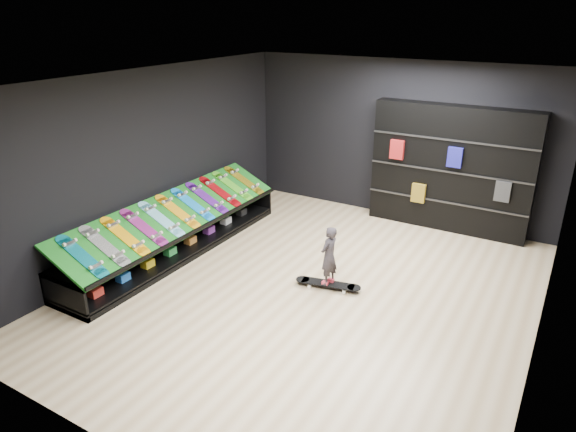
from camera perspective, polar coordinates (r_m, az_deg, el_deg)
The scene contains 22 objects.
floor at distance 7.62m, azimuth 2.51°, elevation -8.20°, with size 6.00×7.00×0.01m, color beige.
ceiling at distance 6.63m, azimuth 2.95°, elevation 14.78°, with size 6.00×7.00×0.01m, color white.
wall_back at distance 10.09m, azimuth 12.15°, elevation 8.20°, with size 6.00×0.02×3.00m, color black.
wall_front at distance 4.50m, azimuth -19.07°, elevation -10.70°, with size 6.00×0.02×3.00m, color black.
wall_left at distance 8.72m, azimuth -15.08°, elevation 5.76°, with size 0.02×7.00×3.00m, color black.
wall_right at distance 6.29m, azimuth 27.67°, elevation -2.46°, with size 0.02×7.00×3.00m, color black.
display_rack at distance 8.84m, azimuth -12.21°, elevation -2.39°, with size 0.90×4.50×0.50m, color black, non-canonical shape.
turf_ramp at distance 8.64m, azimuth -12.21°, elevation 0.33°, with size 1.00×4.50×0.04m, color #0E5D13.
back_shelving at distance 9.74m, azimuth 17.62°, elevation 4.98°, with size 2.86×0.33×2.29m, color black.
floor_skateboard at distance 7.65m, azimuth 4.46°, elevation -7.70°, with size 0.98×0.22×0.09m, color black, non-canonical shape.
child at distance 7.50m, azimuth 4.53°, elevation -5.63°, with size 0.20×0.14×0.54m, color black.
display_board_0 at distance 7.46m, azimuth -21.91°, elevation -4.19°, with size 0.98×0.22×0.09m, color #0C8C99, non-canonical shape.
display_board_1 at distance 7.67m, azimuth -19.72°, elevation -3.15°, with size 0.98×0.22×0.09m, color black, non-canonical shape.
display_board_2 at distance 7.89m, azimuth -17.66°, elevation -2.17°, with size 0.98×0.22×0.09m, color yellow, non-canonical shape.
display_board_3 at distance 8.12m, azimuth -15.72°, elevation -1.23°, with size 0.98×0.22×0.09m, color #2626BF, non-canonical shape.
display_board_4 at distance 8.36m, azimuth -13.88°, elevation -0.35°, with size 0.98×0.22×0.09m, color #0CB2E5, non-canonical shape.
display_board_5 at distance 8.62m, azimuth -12.16°, elevation 0.48°, with size 0.98×0.22×0.09m, color orange, non-canonical shape.
display_board_6 at distance 8.88m, azimuth -10.53°, elevation 1.26°, with size 0.98×0.22×0.09m, color blue, non-canonical shape.
display_board_7 at distance 9.15m, azimuth -9.00°, elevation 2.00°, with size 0.98×0.22×0.09m, color purple, non-canonical shape.
display_board_8 at distance 9.43m, azimuth -7.55°, elevation 2.69°, with size 0.98×0.22×0.09m, color red, non-canonical shape.
display_board_9 at distance 9.71m, azimuth -6.19°, elevation 3.34°, with size 0.98×0.22×0.09m, color green, non-canonical shape.
display_board_10 at distance 10.00m, azimuth -4.90°, elevation 3.96°, with size 0.98×0.22×0.09m, color yellow, non-canonical shape.
Camera 1 is at (3.04, -5.83, 3.85)m, focal length 32.00 mm.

